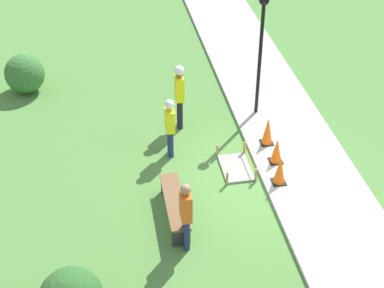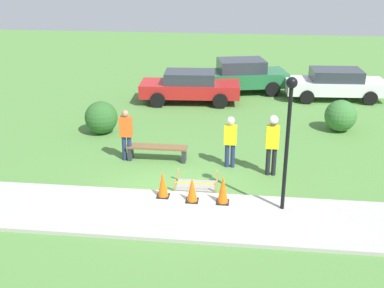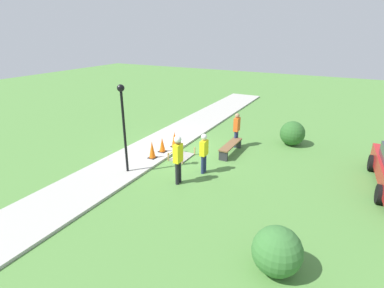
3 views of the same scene
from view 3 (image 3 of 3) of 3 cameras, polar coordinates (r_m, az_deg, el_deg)
name	(u,v)px [view 3 (image 3 of 3)]	position (r m, az deg, el deg)	size (l,w,h in m)	color
ground_plane	(179,151)	(14.60, -2.46, -1.31)	(60.00, 60.00, 0.00)	#51843D
sidewalk	(158,146)	(15.20, -6.48, -0.30)	(28.00, 2.47, 0.10)	#ADAAA3
wet_concrete_patch	(182,157)	(13.81, -1.97, -2.45)	(1.21, 0.78, 0.39)	gray
traffic_cone_near_patch	(174,139)	(14.73, -3.36, 0.89)	(0.34, 0.34, 0.77)	black
traffic_cone_far_patch	(162,145)	(14.18, -5.69, -0.15)	(0.34, 0.34, 0.70)	black
traffic_cone_sidewalk_edge	(152,150)	(13.52, -7.61, -1.07)	(0.34, 0.34, 0.80)	black
park_bench	(231,147)	(14.24, 7.37, -0.50)	(1.99, 0.44, 0.50)	#2D2D33
worker_supervisor	(204,150)	(12.04, 2.28, -1.18)	(0.40, 0.24, 1.69)	navy
worker_assistant	(178,155)	(11.12, -2.68, -2.10)	(0.40, 0.28, 1.93)	black
bystander_in_orange_shirt	(237,128)	(14.94, 8.50, 3.02)	(0.40, 0.23, 1.73)	navy
lamppost_near	(123,116)	(11.81, -13.00, 5.31)	(0.28, 0.28, 3.54)	black
shrub_rounded_near	(292,133)	(15.97, 18.58, 1.94)	(1.24, 1.24, 1.24)	#2D6028
shrub_rounded_mid	(277,251)	(7.82, 15.89, -19.01)	(1.21, 1.21, 1.21)	#387033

